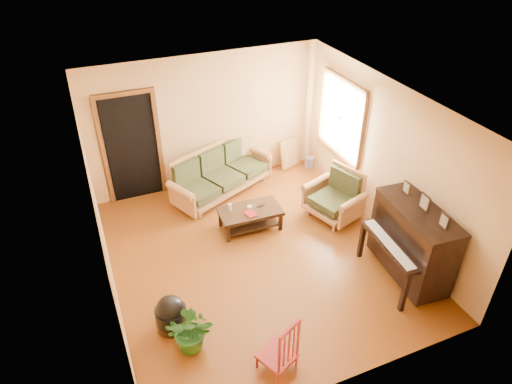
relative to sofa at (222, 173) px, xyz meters
name	(u,v)px	position (x,y,z in m)	size (l,w,h in m)	color
floor	(258,255)	(-0.08, -1.97, -0.45)	(5.00, 5.00, 0.00)	#5D2C0C
doorway	(132,149)	(-1.53, 0.51, 0.58)	(1.08, 0.16, 2.05)	black
window	(342,118)	(2.13, -0.67, 1.05)	(0.12, 1.36, 1.46)	white
sofa	(222,173)	(0.00, 0.00, 0.00)	(2.08, 0.87, 0.89)	#A96F3E
coffee_table	(250,219)	(0.08, -1.25, -0.25)	(1.07, 0.58, 0.39)	black
armchair	(334,196)	(1.57, -1.51, 0.00)	(0.85, 0.90, 0.90)	#A96F3E
piano	(412,244)	(1.84, -3.26, 0.17)	(0.82, 1.40, 1.23)	black
footstool	(171,317)	(-1.72, -2.88, -0.24)	(0.42, 0.42, 0.40)	black
red_chair	(277,344)	(-0.67, -3.98, -0.01)	(0.40, 0.44, 0.86)	maroon
leaning_frame	(290,153)	(1.65, 0.39, -0.11)	(0.50, 0.11, 0.66)	#BF8F3F
ceramic_crock	(309,162)	(2.03, 0.22, -0.33)	(0.18, 0.18, 0.23)	#2F3D8D
potted_plant	(192,330)	(-1.55, -3.29, -0.11)	(0.60, 0.52, 0.67)	#1F5117
book	(247,215)	(-0.04, -1.40, -0.05)	(0.16, 0.21, 0.02)	maroon
candle	(230,207)	(-0.24, -1.14, 0.01)	(0.07, 0.07, 0.13)	silver
glass_jar	(250,208)	(0.08, -1.23, -0.03)	(0.09, 0.09, 0.06)	white
remote	(261,206)	(0.29, -1.22, -0.05)	(0.14, 0.04, 0.01)	black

